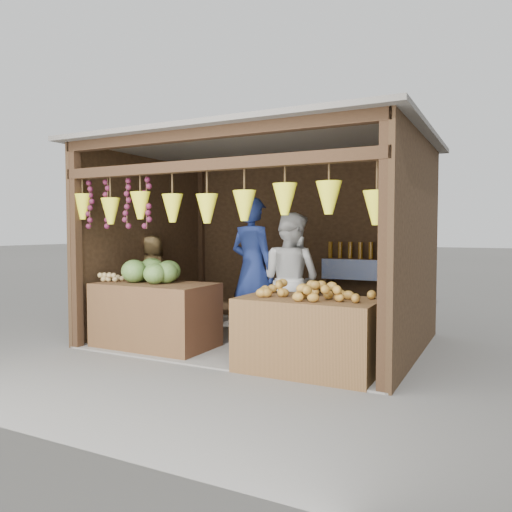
{
  "coord_description": "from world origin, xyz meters",
  "views": [
    {
      "loc": [
        2.95,
        -6.02,
        1.5
      ],
      "look_at": [
        -0.06,
        -0.1,
        1.16
      ],
      "focal_mm": 35.0,
      "sensor_mm": 36.0,
      "label": 1
    }
  ],
  "objects": [
    {
      "name": "ground",
      "position": [
        0.0,
        0.0,
        0.0
      ],
      "size": [
        80.0,
        80.0,
        0.0
      ],
      "primitive_type": "plane",
      "color": "#514F49",
      "rests_on": "ground"
    },
    {
      "name": "man_standing",
      "position": [
        -0.06,
        -0.21,
        0.97
      ],
      "size": [
        0.8,
        0.63,
        1.94
      ],
      "primitive_type": "imported",
      "rotation": [
        0.0,
        0.0,
        2.88
      ],
      "color": "navy",
      "rests_on": "ground"
    },
    {
      "name": "melon_pile",
      "position": [
        -1.15,
        -0.91,
        0.99
      ],
      "size": [
        1.0,
        0.5,
        0.32
      ],
      "primitive_type": null,
      "color": "#1F4A13",
      "rests_on": "counter_left"
    },
    {
      "name": "back_shelf",
      "position": [
        1.05,
        1.28,
        0.87
      ],
      "size": [
        1.25,
        0.32,
        1.32
      ],
      "color": "#382314",
      "rests_on": "ground"
    },
    {
      "name": "stool",
      "position": [
        -1.88,
        -0.0,
        0.15
      ],
      "size": [
        0.32,
        0.32,
        0.3
      ],
      "primitive_type": "cube",
      "color": "black",
      "rests_on": "ground"
    },
    {
      "name": "mango_pile",
      "position": [
        1.09,
        -1.12,
        0.89
      ],
      "size": [
        1.4,
        0.64,
        0.22
      ],
      "primitive_type": null,
      "color": "#CE421B",
      "rests_on": "counter_right"
    },
    {
      "name": "stall_structure",
      "position": [
        -0.03,
        -0.04,
        1.67
      ],
      "size": [
        4.3,
        3.3,
        2.66
      ],
      "color": "slate",
      "rests_on": "ground"
    },
    {
      "name": "counter_left",
      "position": [
        -1.06,
        -0.97,
        0.41
      ],
      "size": [
        1.5,
        0.85,
        0.83
      ],
      "primitive_type": "cube",
      "color": "#452617",
      "rests_on": "ground"
    },
    {
      "name": "tanfruit_pile",
      "position": [
        -1.7,
        -1.01,
        0.89
      ],
      "size": [
        0.34,
        0.4,
        0.13
      ],
      "primitive_type": null,
      "color": "#A87F4D",
      "rests_on": "counter_left"
    },
    {
      "name": "woman_standing",
      "position": [
        0.46,
        -0.13,
        0.86
      ],
      "size": [
        0.97,
        0.83,
        1.72
      ],
      "primitive_type": "imported",
      "rotation": [
        0.0,
        0.0,
        2.91
      ],
      "color": "silver",
      "rests_on": "ground"
    },
    {
      "name": "counter_right",
      "position": [
        1.07,
        -1.09,
        0.39
      ],
      "size": [
        1.47,
        0.85,
        0.78
      ],
      "primitive_type": "cube",
      "color": "#4A3318",
      "rests_on": "ground"
    },
    {
      "name": "vendor_seated",
      "position": [
        -1.88,
        -0.0,
        0.86
      ],
      "size": [
        0.61,
        0.47,
        1.12
      ],
      "primitive_type": "imported",
      "rotation": [
        0.0,
        0.0,
        2.92
      ],
      "color": "brown",
      "rests_on": "stool"
    }
  ]
}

